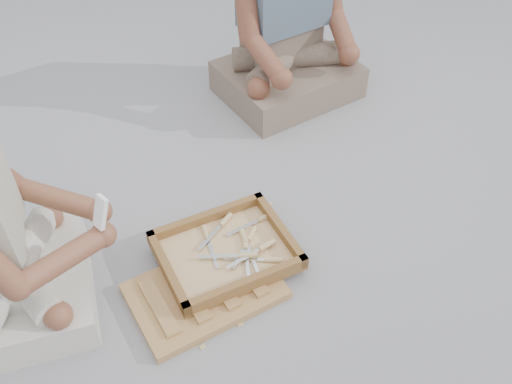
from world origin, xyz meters
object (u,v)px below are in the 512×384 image
carved_panel (205,291)px  companion (288,34)px  tool_tray (226,252)px  craftsman (8,248)px

carved_panel → companion: 1.39m
tool_tray → companion: (0.79, 0.89, 0.28)m
companion → craftsman: bearing=20.8°
carved_panel → tool_tray: 0.17m
craftsman → companion: companion is taller
companion → carved_panel: bearing=42.2°
tool_tray → carved_panel: bearing=-143.5°
tool_tray → craftsman: craftsman is taller
carved_panel → craftsman: bearing=154.0°
tool_tray → craftsman: bearing=165.9°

